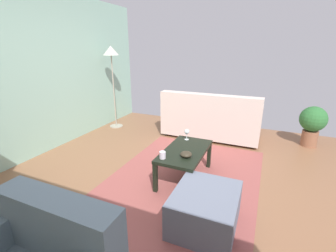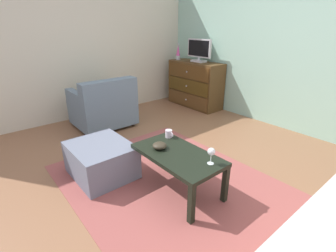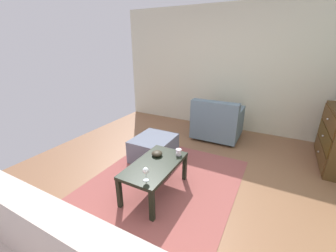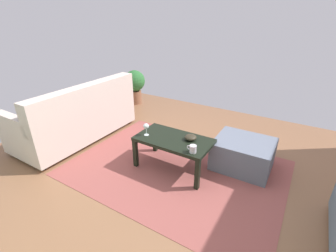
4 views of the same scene
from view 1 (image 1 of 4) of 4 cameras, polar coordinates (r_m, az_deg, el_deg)
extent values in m
cube|color=brown|center=(3.10, -1.07, -14.40)|extent=(5.62, 5.05, 0.05)
cube|color=#96C3AE|center=(4.13, -31.98, 10.61)|extent=(5.62, 0.12, 2.57)
cube|color=#964B47|center=(3.18, 3.83, -12.92)|extent=(2.60, 1.90, 0.01)
cube|color=black|center=(2.85, -3.15, -12.66)|extent=(0.05, 0.05, 0.38)
cube|color=black|center=(3.54, 3.09, -6.00)|extent=(0.05, 0.05, 0.38)
cube|color=black|center=(2.70, 5.58, -14.57)|extent=(0.05, 0.05, 0.38)
cube|color=black|center=(3.43, 10.11, -7.15)|extent=(0.05, 0.05, 0.38)
cube|color=black|center=(3.02, 4.25, -6.20)|extent=(0.92, 0.50, 0.04)
cylinder|color=silver|center=(3.33, 4.62, -3.33)|extent=(0.06, 0.06, 0.00)
cylinder|color=silver|center=(3.32, 4.64, -2.57)|extent=(0.01, 0.01, 0.09)
sphere|color=silver|center=(3.29, 4.68, -1.39)|extent=(0.07, 0.07, 0.07)
cylinder|color=silver|center=(2.77, -1.36, -7.17)|extent=(0.08, 0.08, 0.09)
torus|color=silver|center=(2.81, -0.93, -6.68)|extent=(0.05, 0.01, 0.05)
ellipsoid|color=#322B1E|center=(2.82, 4.49, -6.97)|extent=(0.14, 0.14, 0.06)
cylinder|color=#332319|center=(4.95, 20.86, -1.96)|extent=(0.05, 0.05, 0.05)
cylinder|color=#332319|center=(5.26, 2.57, 0.48)|extent=(0.05, 0.05, 0.05)
cylinder|color=#332319|center=(4.30, 20.27, -4.97)|extent=(0.05, 0.05, 0.05)
cylinder|color=#332319|center=(4.65, -0.49, -1.96)|extent=(0.05, 0.05, 0.05)
cube|color=beige|center=(4.64, 10.68, 0.61)|extent=(0.85, 1.82, 0.40)
cube|color=beige|center=(4.23, 10.00, 4.78)|extent=(0.20, 1.82, 0.44)
cube|color=beige|center=(4.46, 21.60, 2.89)|extent=(0.81, 0.12, 0.20)
cube|color=beige|center=(4.81, 0.95, 5.29)|extent=(0.81, 0.12, 0.20)
cylinder|color=tan|center=(4.88, 8.78, 5.03)|extent=(0.16, 0.40, 0.16)
cube|color=slate|center=(1.71, -25.41, -21.19)|extent=(0.20, 0.89, 0.39)
cube|color=slate|center=(2.41, 9.18, -19.59)|extent=(0.71, 0.61, 0.37)
cylinder|color=#A59E8C|center=(5.30, -12.62, 0.01)|extent=(0.28, 0.28, 0.02)
cylinder|color=#A59E8C|center=(5.11, -13.22, 8.16)|extent=(0.02, 0.02, 1.51)
cone|color=silver|center=(5.03, -13.97, 17.65)|extent=(0.32, 0.32, 0.18)
cylinder|color=brown|center=(4.84, 31.52, -2.59)|extent=(0.26, 0.26, 0.28)
sphere|color=#2D6B33|center=(4.74, 32.25, 1.48)|extent=(0.44, 0.44, 0.44)
camera|label=2|loc=(4.21, 32.03, 14.79)|focal=26.36mm
camera|label=3|loc=(5.00, -1.52, 20.29)|focal=22.76mm
camera|label=4|loc=(3.37, -45.19, 15.54)|focal=25.41mm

